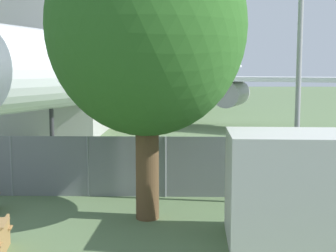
% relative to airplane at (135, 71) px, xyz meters
% --- Properties ---
extents(perimeter_fence, '(56.07, 0.07, 2.01)m').
position_rel_airplane_xyz_m(perimeter_fence, '(2.81, -19.82, -3.14)').
color(perimeter_fence, gray).
rests_on(perimeter_fence, ground).
extents(airplane, '(31.64, 39.43, 12.47)m').
position_rel_airplane_xyz_m(airplane, '(0.00, 0.00, 0.00)').
color(airplane, silver).
rests_on(airplane, ground).
extents(portable_cabin, '(4.92, 2.44, 2.68)m').
position_rel_airplane_xyz_m(portable_cabin, '(6.87, -23.89, -2.81)').
color(portable_cabin, silver).
rests_on(portable_cabin, ground).
extents(tree_near_hangar, '(5.40, 5.40, 8.30)m').
position_rel_airplane_xyz_m(tree_near_hangar, '(2.38, -22.09, 1.16)').
color(tree_near_hangar, brown).
rests_on(tree_near_hangar, ground).
extents(light_mast, '(0.44, 0.44, 7.48)m').
position_rel_airplane_xyz_m(light_mast, '(6.86, -20.62, 0.45)').
color(light_mast, '#99999E').
rests_on(light_mast, ground).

